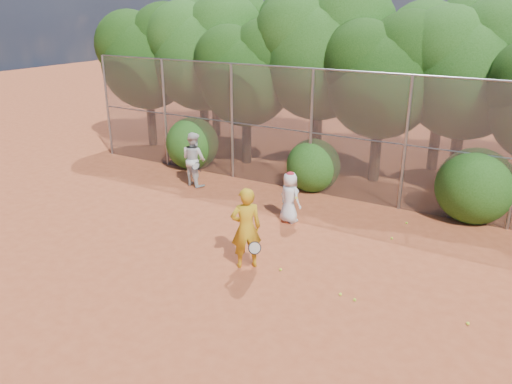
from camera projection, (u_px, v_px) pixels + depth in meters
The scene contains 23 objects.
ground at pixel (239, 278), 11.30m from camera, with size 80.00×80.00×0.00m, color #A24524.
fence_back at pixel (337, 134), 15.50m from camera, with size 20.05×0.09×4.03m.
tree_0 at pixel (148, 54), 20.88m from camera, with size 4.38×3.81×6.00m.
tree_1 at pixel (204, 49), 20.03m from camera, with size 4.64×4.03×6.35m.
tree_2 at pixel (248, 70), 18.49m from camera, with size 3.99×3.47×5.47m.
tree_3 at pixel (322, 48), 17.84m from camera, with size 4.89×4.26×6.70m.
tree_4 at pixel (384, 72), 16.40m from camera, with size 4.19×3.64×5.73m.
tree_5 at pixel (471, 65), 15.77m from camera, with size 4.51×3.92×6.17m.
tree_9 at pixel (216, 41), 22.30m from camera, with size 4.83×4.20×6.62m.
tree_10 at pixel (321, 37), 20.01m from camera, with size 5.15×4.48×7.06m.
tree_11 at pixel (448, 56), 17.49m from camera, with size 4.64×4.03×6.35m.
bush_0 at pixel (192, 141), 18.87m from camera, with size 2.00×2.00×2.00m, color #1C4812.
bush_1 at pixel (313, 163), 16.56m from camera, with size 1.80×1.80×1.80m, color #1C4812.
bush_2 at pixel (476, 182), 14.13m from camera, with size 2.20×2.20×2.20m, color #1C4812.
player_yellow at pixel (246, 228), 11.50m from camera, with size 0.94×0.83×1.97m.
player_teen at pixel (290, 197), 14.04m from camera, with size 0.83×0.66×1.49m.
player_white at pixel (194, 159), 16.91m from camera, with size 1.04×0.89×1.85m.
ball_0 at pixel (355, 300), 10.41m from camera, with size 0.07×0.07×0.07m, color #D1EE2B.
ball_1 at pixel (392, 238), 13.18m from camera, with size 0.07×0.07×0.07m, color #D1EE2B.
ball_2 at pixel (340, 294), 10.61m from camera, with size 0.07×0.07×0.07m, color #D1EE2B.
ball_3 at pixel (468, 323), 9.63m from camera, with size 0.07×0.07×0.07m, color #D1EE2B.
ball_4 at pixel (281, 270), 11.61m from camera, with size 0.07×0.07×0.07m, color #D1EE2B.
ball_5 at pixel (407, 223), 14.11m from camera, with size 0.07×0.07×0.07m, color #D1EE2B.
Camera 1 is at (5.31, -8.36, 5.78)m, focal length 35.00 mm.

